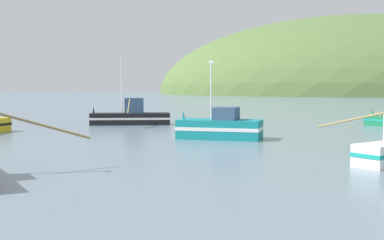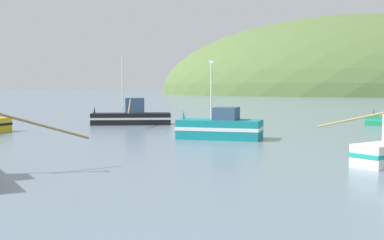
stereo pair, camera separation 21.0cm
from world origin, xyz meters
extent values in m
ellipsoid|color=#516B38|center=(31.89, 222.73, 0.00)|extent=(166.15, 132.92, 64.66)
cylinder|color=#997F4C|center=(-8.42, 15.10, 2.18)|extent=(3.96, 3.24, 1.67)
cylinder|color=#997F4C|center=(6.71, 23.70, 2.03)|extent=(3.98, 3.95, 1.36)
cube|color=black|center=(-12.33, 42.72, 0.57)|extent=(8.11, 4.11, 1.15)
cube|color=white|center=(-12.33, 42.72, 0.63)|extent=(8.19, 4.15, 0.21)
cone|color=black|center=(-15.80, 41.81, 1.50)|extent=(0.24, 0.24, 0.70)
cube|color=#334C6B|center=(-11.94, 42.82, 1.90)|extent=(2.21, 2.17, 1.50)
cylinder|color=silver|center=(-13.11, 42.51, 3.89)|extent=(0.12, 0.12, 5.48)
cube|color=white|center=(-13.11, 42.51, 6.75)|extent=(0.36, 0.12, 0.20)
cylinder|color=#997F4C|center=(-11.44, 39.33, 1.98)|extent=(1.34, 4.70, 1.19)
cylinder|color=#997F4C|center=(-13.22, 46.10, 1.98)|extent=(1.34, 4.70, 1.19)
cone|color=#197A47|center=(11.24, 46.43, 1.36)|extent=(0.28, 0.28, 0.70)
cube|color=#147F84|center=(-1.94, 30.75, 0.71)|extent=(6.25, 3.12, 1.41)
cube|color=white|center=(-1.94, 30.75, 0.78)|extent=(6.31, 3.15, 0.25)
cone|color=#147F84|center=(-4.70, 31.03, 1.76)|extent=(0.22, 0.22, 0.70)
cube|color=#334C6B|center=(-1.46, 30.70, 1.87)|extent=(1.84, 2.17, 0.91)
cylinder|color=silver|center=(-2.58, 30.82, 3.46)|extent=(0.12, 0.12, 4.09)
cube|color=white|center=(-2.58, 30.82, 5.63)|extent=(0.36, 0.07, 0.20)
camera|label=1|loc=(2.69, -7.13, 3.99)|focal=49.00mm
camera|label=2|loc=(2.89, -7.09, 3.99)|focal=49.00mm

